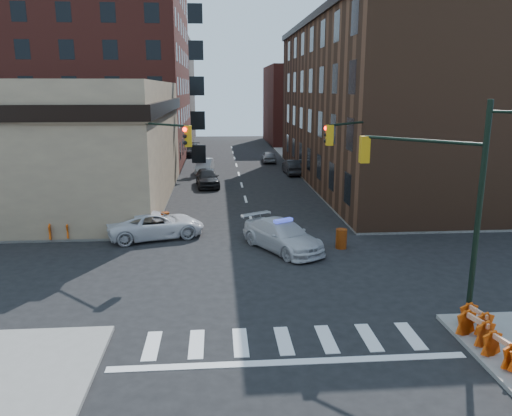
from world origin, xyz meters
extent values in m
plane|color=black|center=(0.00, 0.00, 0.00)|extent=(140.00, 140.00, 0.00)
cube|color=gray|center=(-23.00, 32.75, 0.07)|extent=(34.00, 54.50, 0.15)
cube|color=gray|center=(23.00, 32.75, 0.07)|extent=(34.00, 54.50, 0.15)
cube|color=tan|center=(-17.00, 16.50, 4.50)|extent=(22.00, 22.00, 9.00)
cube|color=#5A221C|center=(-18.50, 40.00, 12.00)|extent=(25.00, 25.00, 24.00)
cube|color=#4B2E1E|center=(13.00, 22.50, 7.00)|extent=(14.00, 34.00, 14.00)
cube|color=brown|center=(-16.00, 62.00, 8.00)|extent=(20.00, 18.00, 16.00)
cube|color=#5A221C|center=(14.00, 58.00, 6.00)|extent=(16.00, 16.00, 12.00)
cylinder|color=black|center=(6.80, -6.30, 4.15)|extent=(0.20, 0.20, 8.00)
cylinder|color=black|center=(6.80, -6.30, 0.40)|extent=(0.44, 0.44, 0.50)
cylinder|color=black|center=(5.21, -4.71, 6.65)|extent=(3.27, 3.27, 0.12)
cube|color=#BF8C0C|center=(3.62, -3.12, 6.15)|extent=(0.35, 0.35, 1.05)
sphere|color=#FF0C05|center=(3.77, -2.96, 6.50)|extent=(0.22, 0.22, 0.22)
sphere|color=black|center=(3.77, -2.96, 6.17)|extent=(0.22, 0.22, 0.22)
sphere|color=black|center=(3.77, -2.96, 5.84)|extent=(0.22, 0.22, 0.22)
cylinder|color=black|center=(-6.80, 6.30, 4.15)|extent=(0.20, 0.20, 8.00)
cylinder|color=black|center=(-6.80, 6.30, 0.40)|extent=(0.44, 0.44, 0.50)
cylinder|color=black|center=(-5.21, 4.71, 6.65)|extent=(3.27, 3.27, 0.12)
cube|color=#BF8C0C|center=(-3.62, 3.12, 6.15)|extent=(0.35, 0.35, 1.05)
sphere|color=#FF0C05|center=(-3.77, 2.96, 6.50)|extent=(0.22, 0.22, 0.22)
sphere|color=black|center=(-3.77, 2.96, 6.17)|extent=(0.22, 0.22, 0.22)
sphere|color=black|center=(-3.77, 2.96, 5.84)|extent=(0.22, 0.22, 0.22)
cylinder|color=black|center=(6.80, 6.30, 4.15)|extent=(0.20, 0.20, 8.00)
cylinder|color=black|center=(6.80, 6.30, 0.40)|extent=(0.44, 0.44, 0.50)
cylinder|color=black|center=(5.21, 4.71, 6.65)|extent=(3.27, 3.27, 0.12)
cube|color=#BF8C0C|center=(3.62, 3.12, 6.15)|extent=(0.35, 0.35, 1.05)
sphere|color=#FF0C05|center=(3.46, 3.27, 6.50)|extent=(0.22, 0.22, 0.22)
sphere|color=black|center=(3.46, 3.27, 6.17)|extent=(0.22, 0.22, 0.22)
sphere|color=black|center=(3.46, 3.27, 5.84)|extent=(0.22, 0.22, 0.22)
cylinder|color=black|center=(7.50, 26.00, 1.45)|extent=(0.24, 0.24, 2.60)
sphere|color=#935815|center=(7.50, 26.00, 3.50)|extent=(3.00, 3.00, 3.00)
cylinder|color=black|center=(7.50, 34.00, 1.45)|extent=(0.24, 0.24, 2.60)
sphere|color=#935815|center=(7.50, 34.00, 3.50)|extent=(3.00, 3.00, 3.00)
imported|color=silver|center=(1.25, 3.19, 0.79)|extent=(4.63, 5.85, 1.59)
imported|color=silver|center=(-5.80, 6.01, 0.77)|extent=(6.05, 4.06, 1.54)
imported|color=black|center=(-3.07, 21.52, 0.82)|extent=(2.37, 4.97, 1.64)
imported|color=#999DA2|center=(-3.47, 29.12, 0.72)|extent=(1.97, 4.52, 1.45)
imported|color=black|center=(-5.50, 42.70, 0.77)|extent=(2.37, 5.36, 1.53)
imported|color=black|center=(5.50, 27.43, 0.76)|extent=(1.77, 4.65, 1.51)
imported|color=gray|center=(3.93, 36.06, 0.67)|extent=(1.74, 3.99, 1.34)
imported|color=black|center=(-8.61, 6.00, 1.00)|extent=(0.73, 0.71, 1.69)
imported|color=black|center=(-11.97, 8.57, 0.96)|extent=(0.81, 0.65, 1.62)
imported|color=#1F262F|center=(-12.74, 7.71, 1.07)|extent=(1.16, 0.74, 1.84)
cylinder|color=#C33B09|center=(4.49, 3.21, 0.54)|extent=(0.74, 0.74, 1.07)
cylinder|color=red|center=(-5.50, 8.24, 0.48)|extent=(0.61, 0.61, 0.96)
camera|label=1|loc=(-2.19, -22.35, 8.47)|focal=35.00mm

